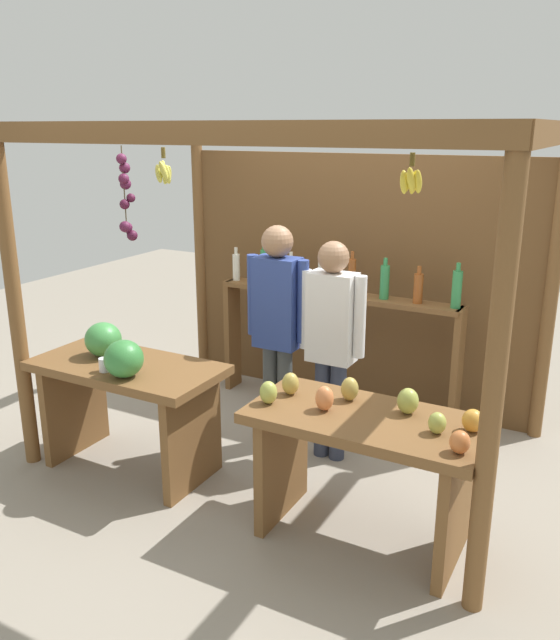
# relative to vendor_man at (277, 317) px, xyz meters

# --- Properties ---
(ground_plane) EXTENTS (12.00, 12.00, 0.00)m
(ground_plane) POSITION_rel_vendor_man_xyz_m (0.14, 0.00, -0.99)
(ground_plane) COLOR gray
(ground_plane) RESTS_ON ground
(market_stall) EXTENTS (3.20, 2.23, 2.31)m
(market_stall) POSITION_rel_vendor_man_xyz_m (0.13, 0.49, 0.37)
(market_stall) COLOR brown
(market_stall) RESTS_ON ground
(fruit_counter_left) EXTENTS (1.30, 0.66, 1.01)m
(fruit_counter_left) POSITION_rel_vendor_man_xyz_m (-0.72, -0.81, -0.36)
(fruit_counter_left) COLOR brown
(fruit_counter_left) RESTS_ON ground
(fruit_counter_right) EXTENTS (1.30, 0.64, 0.92)m
(fruit_counter_right) POSITION_rel_vendor_man_xyz_m (0.99, -0.79, -0.41)
(fruit_counter_right) COLOR brown
(fruit_counter_right) RESTS_ON ground
(bottle_shelf_unit) EXTENTS (2.05, 0.22, 1.36)m
(bottle_shelf_unit) POSITION_rel_vendor_man_xyz_m (0.12, 0.80, -0.17)
(bottle_shelf_unit) COLOR brown
(bottle_shelf_unit) RESTS_ON ground
(vendor_man) EXTENTS (0.48, 0.22, 1.64)m
(vendor_man) POSITION_rel_vendor_man_xyz_m (0.00, 0.00, 0.00)
(vendor_man) COLOR #43494A
(vendor_man) RESTS_ON ground
(vendor_woman) EXTENTS (0.48, 0.21, 1.56)m
(vendor_woman) POSITION_rel_vendor_man_xyz_m (0.42, 0.01, -0.05)
(vendor_woman) COLOR #2F354A
(vendor_woman) RESTS_ON ground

